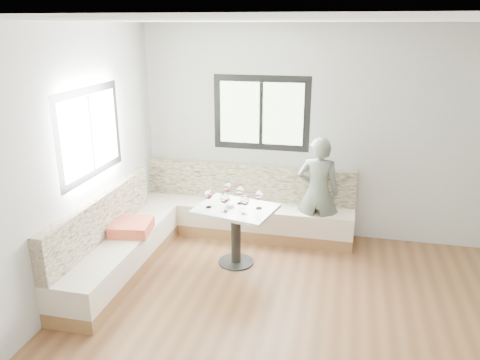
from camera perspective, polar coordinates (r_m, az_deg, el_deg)
name	(u,v)px	position (r m, az deg, el deg)	size (l,w,h in m)	color
room	(304,197)	(3.91, 7.86, -2.10)	(5.01, 5.01, 2.81)	brown
banquette	(194,225)	(6.03, -5.61, -5.52)	(2.90, 2.80, 0.95)	olive
table	(236,222)	(5.58, -0.51, -5.11)	(1.01, 0.86, 0.73)	black
person	(318,192)	(6.08, 9.47, -1.47)	(0.53, 0.35, 1.46)	slate
olive_ramekin	(230,205)	(5.52, -1.25, -3.09)	(0.10, 0.10, 0.04)	white
wine_glass_a	(208,195)	(5.47, -3.87, -1.82)	(0.10, 0.10, 0.22)	white
wine_glass_b	(224,199)	(5.33, -1.92, -2.33)	(0.10, 0.10, 0.22)	white
wine_glass_c	(245,201)	(5.27, 0.60, -2.59)	(0.10, 0.10, 0.22)	white
wine_glass_d	(240,191)	(5.56, 0.00, -1.41)	(0.10, 0.10, 0.22)	white
wine_glass_e	(259,196)	(5.42, 2.33, -1.97)	(0.10, 0.10, 0.22)	white
wine_glass_f	(227,188)	(5.68, -1.59, -1.00)	(0.10, 0.10, 0.22)	white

